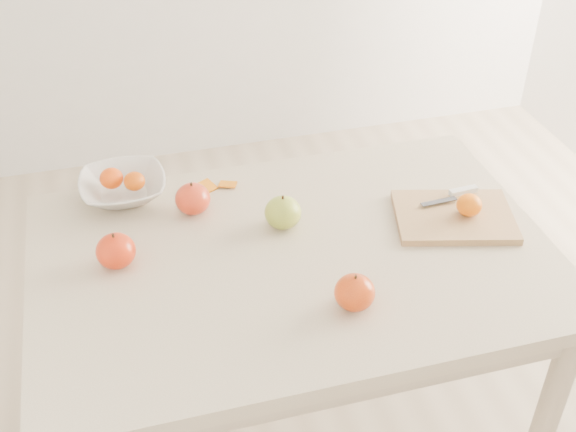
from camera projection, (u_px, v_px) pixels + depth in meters
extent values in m
cube|color=beige|center=(294.00, 259.00, 1.68)|extent=(1.20, 0.80, 0.04)
cylinder|color=#BCAA8E|center=(79.00, 318.00, 2.05)|extent=(0.06, 0.06, 0.71)
cylinder|color=#BCAA8E|center=(428.00, 255.00, 2.28)|extent=(0.06, 0.06, 0.71)
cylinder|color=#BCAA8E|center=(544.00, 426.00, 1.76)|extent=(0.06, 0.06, 0.71)
cube|color=tan|center=(454.00, 217.00, 1.77)|extent=(0.33, 0.27, 0.02)
ellipsoid|color=orange|center=(469.00, 205.00, 1.74)|extent=(0.06, 0.06, 0.05)
imported|color=silver|center=(123.00, 187.00, 1.84)|extent=(0.22, 0.22, 0.05)
ellipsoid|color=#D75307|center=(111.00, 178.00, 1.83)|extent=(0.06, 0.06, 0.05)
ellipsoid|color=#D85E07|center=(134.00, 181.00, 1.82)|extent=(0.05, 0.05, 0.05)
cube|color=orange|center=(204.00, 189.00, 1.88)|extent=(0.07, 0.07, 0.01)
cube|color=orange|center=(228.00, 185.00, 1.89)|extent=(0.05, 0.05, 0.01)
cube|color=white|center=(463.00, 191.00, 1.83)|extent=(0.08, 0.02, 0.01)
cube|color=#393B41|center=(439.00, 202.00, 1.79)|extent=(0.10, 0.02, 0.00)
ellipsoid|color=olive|center=(283.00, 212.00, 1.73)|extent=(0.09, 0.09, 0.08)
ellipsoid|color=#9C0D04|center=(193.00, 199.00, 1.78)|extent=(0.09, 0.09, 0.08)
ellipsoid|color=#A50104|center=(116.00, 251.00, 1.61)|extent=(0.09, 0.09, 0.08)
ellipsoid|color=#890C03|center=(355.00, 292.00, 1.50)|extent=(0.09, 0.09, 0.08)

